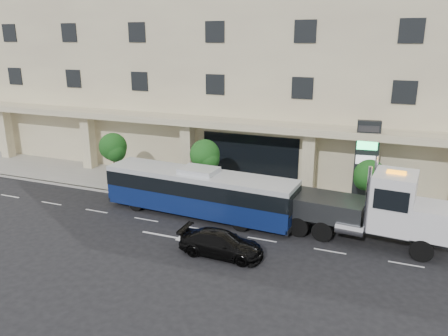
# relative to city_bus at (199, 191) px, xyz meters

# --- Properties ---
(ground) EXTENTS (120.00, 120.00, 0.00)m
(ground) POSITION_rel_city_bus_xyz_m (1.05, -0.54, -1.70)
(ground) COLOR black
(ground) RESTS_ON ground
(sidewalk) EXTENTS (120.00, 6.00, 0.15)m
(sidewalk) POSITION_rel_city_bus_xyz_m (1.05, 4.46, -1.63)
(sidewalk) COLOR gray
(sidewalk) RESTS_ON ground
(curb) EXTENTS (120.00, 0.30, 0.15)m
(curb) POSITION_rel_city_bus_xyz_m (1.05, 1.46, -1.63)
(curb) COLOR gray
(curb) RESTS_ON ground
(convention_center) EXTENTS (60.00, 17.60, 20.00)m
(convention_center) POSITION_rel_city_bus_xyz_m (1.05, 14.88, 8.27)
(convention_center) COLOR tan
(convention_center) RESTS_ON ground
(tree_left) EXTENTS (2.27, 2.20, 4.22)m
(tree_left) POSITION_rel_city_bus_xyz_m (-8.92, 3.05, 1.41)
(tree_left) COLOR #422B19
(tree_left) RESTS_ON sidewalk
(tree_mid) EXTENTS (2.28, 2.20, 4.38)m
(tree_mid) POSITION_rel_city_bus_xyz_m (-0.92, 3.05, 1.56)
(tree_mid) COLOR #422B19
(tree_mid) RESTS_ON sidewalk
(tree_right) EXTENTS (2.10, 2.00, 4.04)m
(tree_right) POSITION_rel_city_bus_xyz_m (10.58, 3.05, 1.33)
(tree_right) COLOR #422B19
(tree_right) RESTS_ON sidewalk
(city_bus) EXTENTS (13.34, 3.53, 3.35)m
(city_bus) POSITION_rel_city_bus_xyz_m (0.00, 0.00, 0.00)
(city_bus) COLOR black
(city_bus) RESTS_ON ground
(tow_truck) EXTENTS (10.87, 3.44, 4.93)m
(tow_truck) POSITION_rel_city_bus_xyz_m (11.11, 0.07, 0.33)
(tow_truck) COLOR #2D3033
(tow_truck) RESTS_ON ground
(black_sedan) EXTENTS (4.75, 1.94, 1.38)m
(black_sedan) POSITION_rel_city_bus_xyz_m (3.51, -4.71, -1.02)
(black_sedan) COLOR black
(black_sedan) RESTS_ON ground
(signage_pylon) EXTENTS (1.58, 0.75, 6.11)m
(signage_pylon) POSITION_rel_city_bus_xyz_m (10.11, 5.41, 1.55)
(signage_pylon) COLOR black
(signage_pylon) RESTS_ON sidewalk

